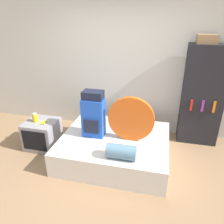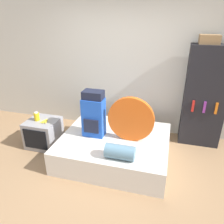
{
  "view_description": "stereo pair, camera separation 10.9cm",
  "coord_description": "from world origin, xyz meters",
  "px_view_note": "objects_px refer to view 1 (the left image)",
  "views": [
    {
      "loc": [
        0.81,
        -2.35,
        2.26
      ],
      "look_at": [
        0.07,
        0.7,
        0.84
      ],
      "focal_mm": 35.0,
      "sensor_mm": 36.0,
      "label": 1
    },
    {
      "loc": [
        0.91,
        -2.32,
        2.26
      ],
      "look_at": [
        0.07,
        0.7,
        0.84
      ],
      "focal_mm": 35.0,
      "sensor_mm": 36.0,
      "label": 2
    }
  ],
  "objects_px": {
    "sleeping_roll": "(121,152)",
    "bookshelf": "(202,96)",
    "television": "(42,134)",
    "tent_bag": "(131,119)",
    "backpack": "(93,115)",
    "cardboard_box": "(207,39)",
    "canister": "(35,118)"
  },
  "relations": [
    {
      "from": "tent_bag",
      "to": "sleeping_roll",
      "type": "distance_m",
      "value": 0.59
    },
    {
      "from": "backpack",
      "to": "cardboard_box",
      "type": "relative_size",
      "value": 2.47
    },
    {
      "from": "sleeping_roll",
      "to": "television",
      "type": "xyz_separation_m",
      "value": [
        -1.59,
        0.56,
        -0.25
      ]
    },
    {
      "from": "canister",
      "to": "cardboard_box",
      "type": "relative_size",
      "value": 0.51
    },
    {
      "from": "tent_bag",
      "to": "television",
      "type": "distance_m",
      "value": 1.71
    },
    {
      "from": "sleeping_roll",
      "to": "bookshelf",
      "type": "distance_m",
      "value": 1.91
    },
    {
      "from": "backpack",
      "to": "tent_bag",
      "type": "height_order",
      "value": "backpack"
    },
    {
      "from": "tent_bag",
      "to": "bookshelf",
      "type": "distance_m",
      "value": 1.47
    },
    {
      "from": "television",
      "to": "bookshelf",
      "type": "relative_size",
      "value": 0.3
    },
    {
      "from": "sleeping_roll",
      "to": "bookshelf",
      "type": "xyz_separation_m",
      "value": [
        1.18,
        1.45,
        0.41
      ]
    },
    {
      "from": "backpack",
      "to": "television",
      "type": "relative_size",
      "value": 1.4
    },
    {
      "from": "sleeping_roll",
      "to": "cardboard_box",
      "type": "relative_size",
      "value": 1.34
    },
    {
      "from": "tent_bag",
      "to": "cardboard_box",
      "type": "xyz_separation_m",
      "value": [
        1.06,
        0.93,
        1.13
      ]
    },
    {
      "from": "backpack",
      "to": "sleeping_roll",
      "type": "bearing_deg",
      "value": -42.63
    },
    {
      "from": "bookshelf",
      "to": "cardboard_box",
      "type": "height_order",
      "value": "cardboard_box"
    },
    {
      "from": "television",
      "to": "bookshelf",
      "type": "distance_m",
      "value": 2.98
    },
    {
      "from": "bookshelf",
      "to": "canister",
      "type": "bearing_deg",
      "value": -162.6
    },
    {
      "from": "television",
      "to": "tent_bag",
      "type": "bearing_deg",
      "value": -1.14
    },
    {
      "from": "television",
      "to": "cardboard_box",
      "type": "distance_m",
      "value": 3.27
    },
    {
      "from": "cardboard_box",
      "to": "tent_bag",
      "type": "bearing_deg",
      "value": -138.71
    },
    {
      "from": "backpack",
      "to": "cardboard_box",
      "type": "xyz_separation_m",
      "value": [
        1.67,
        0.93,
        1.12
      ]
    },
    {
      "from": "bookshelf",
      "to": "television",
      "type": "bearing_deg",
      "value": -162.24
    },
    {
      "from": "tent_bag",
      "to": "television",
      "type": "height_order",
      "value": "tent_bag"
    },
    {
      "from": "television",
      "to": "canister",
      "type": "distance_m",
      "value": 0.34
    },
    {
      "from": "canister",
      "to": "tent_bag",
      "type": "bearing_deg",
      "value": -0.79
    },
    {
      "from": "bookshelf",
      "to": "cardboard_box",
      "type": "distance_m",
      "value": 0.98
    },
    {
      "from": "tent_bag",
      "to": "bookshelf",
      "type": "relative_size",
      "value": 0.4
    },
    {
      "from": "tent_bag",
      "to": "bookshelf",
      "type": "bearing_deg",
      "value": 38.85
    },
    {
      "from": "canister",
      "to": "cardboard_box",
      "type": "distance_m",
      "value": 3.19
    },
    {
      "from": "backpack",
      "to": "tent_bag",
      "type": "relative_size",
      "value": 1.05
    },
    {
      "from": "backpack",
      "to": "bookshelf",
      "type": "bearing_deg",
      "value": 27.65
    },
    {
      "from": "backpack",
      "to": "canister",
      "type": "xyz_separation_m",
      "value": [
        -1.1,
        0.03,
        -0.19
      ]
    }
  ]
}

